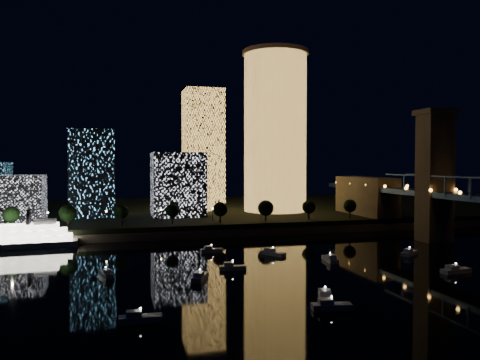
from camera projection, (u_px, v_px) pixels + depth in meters
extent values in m
plane|color=black|center=(341.00, 286.00, 113.20)|extent=(520.00, 520.00, 0.00)
cube|color=black|center=(210.00, 211.00, 267.45)|extent=(420.00, 160.00, 5.00)
cube|color=#6B5E4C|center=(247.00, 232.00, 192.24)|extent=(420.00, 6.00, 3.00)
cylinder|color=#FFB851|center=(275.00, 133.00, 241.45)|extent=(32.00, 32.00, 80.31)
cylinder|color=#6B5E4C|center=(275.00, 53.00, 240.01)|extent=(34.00, 34.00, 2.00)
cube|color=#FFB851|center=(203.00, 150.00, 249.54)|extent=(20.05, 20.05, 63.81)
cube|color=white|center=(178.00, 184.00, 219.88)|extent=(24.16, 20.44, 29.73)
cube|color=#5DBFFF|center=(93.00, 173.00, 220.91)|extent=(20.11, 26.15, 40.23)
cube|color=white|center=(19.00, 199.00, 195.83)|extent=(19.74, 17.94, 19.74)
cube|color=#6B5E4C|center=(435.00, 178.00, 177.58)|extent=(11.00, 9.00, 48.00)
cube|color=#6B5E4C|center=(436.00, 112.00, 176.70)|extent=(13.00, 11.00, 2.00)
cube|color=#6B5E4C|center=(366.00, 201.00, 226.24)|extent=(12.00, 40.00, 23.00)
cube|color=navy|center=(449.00, 187.00, 162.85)|extent=(0.50, 0.50, 7.00)
cube|color=navy|center=(407.00, 184.00, 186.00)|extent=(0.50, 0.50, 7.00)
sphere|color=#FF9D38|center=(431.00, 190.00, 171.46)|extent=(1.20, 1.20, 1.20)
sphere|color=#FF9D38|center=(367.00, 185.00, 214.87)|extent=(1.20, 1.20, 1.20)
cube|color=silver|center=(12.00, 245.00, 163.15)|extent=(44.07, 12.19, 2.18)
cube|color=white|center=(12.00, 239.00, 163.08)|extent=(40.39, 11.09, 2.00)
cube|color=white|center=(11.00, 233.00, 163.01)|extent=(36.72, 10.00, 2.00)
cube|color=white|center=(11.00, 228.00, 162.94)|extent=(31.22, 8.82, 2.00)
cube|color=silver|center=(45.00, 222.00, 166.25)|extent=(7.54, 5.81, 1.64)
cylinder|color=black|center=(28.00, 217.00, 162.77)|extent=(1.27, 1.27, 5.45)
cylinder|color=black|center=(29.00, 216.00, 166.22)|extent=(1.27, 1.27, 5.45)
cube|color=silver|center=(233.00, 268.00, 129.87)|extent=(7.73, 3.61, 1.20)
cube|color=silver|center=(229.00, 264.00, 129.73)|extent=(2.89, 2.35, 1.00)
sphere|color=white|center=(233.00, 261.00, 129.80)|extent=(0.36, 0.36, 0.36)
cube|color=silver|center=(106.00, 275.00, 121.84)|extent=(3.84, 6.68, 1.20)
cube|color=silver|center=(107.00, 271.00, 121.00)|extent=(2.24, 2.62, 1.00)
sphere|color=white|center=(106.00, 267.00, 121.77)|extent=(0.36, 0.36, 0.36)
cube|color=silver|center=(273.00, 253.00, 150.74)|extent=(7.09, 8.70, 1.20)
cube|color=silver|center=(270.00, 249.00, 151.55)|extent=(3.54, 3.76, 1.00)
sphere|color=white|center=(273.00, 247.00, 150.67)|extent=(0.36, 0.36, 0.36)
cube|color=silver|center=(410.00, 253.00, 151.13)|extent=(8.23, 6.59, 1.20)
cube|color=silver|center=(408.00, 250.00, 150.18)|extent=(3.53, 3.32, 1.00)
sphere|color=white|center=(410.00, 247.00, 151.06)|extent=(0.36, 0.36, 0.36)
cube|color=silver|center=(456.00, 271.00, 126.31)|extent=(8.85, 3.61, 1.20)
cube|color=silver|center=(452.00, 267.00, 125.81)|extent=(3.22, 2.53, 1.00)
sphere|color=white|center=(456.00, 263.00, 126.24)|extent=(0.36, 0.36, 0.36)
cube|color=silver|center=(332.00, 307.00, 94.60)|extent=(8.43, 3.93, 1.20)
cube|color=silver|center=(326.00, 301.00, 94.44)|extent=(3.15, 2.56, 1.00)
sphere|color=white|center=(332.00, 297.00, 94.53)|extent=(0.36, 0.36, 0.36)
cube|color=silver|center=(330.00, 259.00, 141.19)|extent=(3.57, 8.54, 1.20)
cube|color=silver|center=(332.00, 257.00, 139.92)|extent=(2.47, 3.13, 1.00)
sphere|color=white|center=(330.00, 253.00, 141.12)|extent=(0.36, 0.36, 0.36)
cube|color=silver|center=(211.00, 251.00, 155.60)|extent=(7.54, 2.90, 1.20)
cube|color=silver|center=(208.00, 247.00, 155.19)|extent=(2.72, 2.11, 1.00)
sphere|color=white|center=(211.00, 245.00, 155.53)|extent=(0.36, 0.36, 0.36)
cube|color=silver|center=(140.00, 319.00, 87.01)|extent=(8.08, 2.92, 1.20)
cube|color=silver|center=(134.00, 314.00, 86.71)|extent=(2.88, 2.20, 1.00)
sphere|color=white|center=(140.00, 308.00, 86.94)|extent=(0.36, 0.36, 0.36)
cube|color=silver|center=(325.00, 296.00, 102.11)|extent=(5.94, 9.06, 1.20)
cube|color=silver|center=(325.00, 293.00, 100.79)|extent=(3.26, 3.67, 1.00)
sphere|color=white|center=(325.00, 287.00, 102.04)|extent=(0.36, 0.36, 0.36)
cube|color=silver|center=(200.00, 277.00, 118.92)|extent=(5.71, 8.41, 1.20)
cube|color=silver|center=(199.00, 274.00, 117.69)|extent=(3.08, 3.44, 1.00)
sphere|color=white|center=(200.00, 270.00, 118.85)|extent=(0.36, 0.36, 0.36)
cylinder|color=black|center=(11.00, 224.00, 174.31)|extent=(0.70, 0.70, 4.00)
sphere|color=black|center=(11.00, 215.00, 174.19)|extent=(6.11, 6.11, 6.11)
cylinder|color=black|center=(68.00, 222.00, 179.54)|extent=(0.70, 0.70, 4.00)
sphere|color=black|center=(68.00, 213.00, 179.42)|extent=(6.67, 6.67, 6.67)
cylinder|color=black|center=(122.00, 221.00, 184.77)|extent=(0.70, 0.70, 4.00)
sphere|color=black|center=(122.00, 212.00, 184.65)|extent=(5.48, 5.48, 5.48)
cylinder|color=black|center=(172.00, 219.00, 190.00)|extent=(0.70, 0.70, 4.00)
sphere|color=black|center=(172.00, 211.00, 189.87)|extent=(5.38, 5.38, 5.38)
cylinder|color=black|center=(220.00, 218.00, 195.22)|extent=(0.70, 0.70, 4.00)
sphere|color=black|center=(220.00, 209.00, 195.10)|extent=(6.14, 6.14, 6.14)
cylinder|color=black|center=(266.00, 216.00, 200.45)|extent=(0.70, 0.70, 4.00)
sphere|color=black|center=(266.00, 208.00, 200.33)|extent=(6.81, 6.81, 6.81)
cylinder|color=black|center=(309.00, 215.00, 205.68)|extent=(0.70, 0.70, 4.00)
sphere|color=black|center=(309.00, 207.00, 205.56)|extent=(5.87, 5.87, 5.87)
cylinder|color=black|center=(350.00, 214.00, 210.90)|extent=(0.70, 0.70, 4.00)
sphere|color=black|center=(350.00, 206.00, 210.78)|extent=(5.80, 5.80, 5.80)
cylinder|color=black|center=(48.00, 220.00, 183.22)|extent=(0.24, 0.24, 5.00)
sphere|color=#FFCC7F|center=(48.00, 213.00, 183.12)|extent=(0.70, 0.70, 0.70)
cylinder|color=black|center=(106.00, 218.00, 188.97)|extent=(0.24, 0.24, 5.00)
sphere|color=#FFCC7F|center=(106.00, 211.00, 188.87)|extent=(0.70, 0.70, 0.70)
cylinder|color=black|center=(161.00, 217.00, 194.72)|extent=(0.24, 0.24, 5.00)
sphere|color=#FFCC7F|center=(161.00, 210.00, 194.62)|extent=(0.70, 0.70, 0.70)
cylinder|color=black|center=(213.00, 215.00, 200.47)|extent=(0.24, 0.24, 5.00)
sphere|color=#FFCC7F|center=(213.00, 209.00, 200.37)|extent=(0.70, 0.70, 0.70)
cylinder|color=black|center=(261.00, 214.00, 206.22)|extent=(0.24, 0.24, 5.00)
sphere|color=#FFCC7F|center=(261.00, 207.00, 206.12)|extent=(0.70, 0.70, 0.70)
cylinder|color=black|center=(308.00, 212.00, 211.97)|extent=(0.24, 0.24, 5.00)
sphere|color=#FFCC7F|center=(308.00, 206.00, 211.87)|extent=(0.70, 0.70, 0.70)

